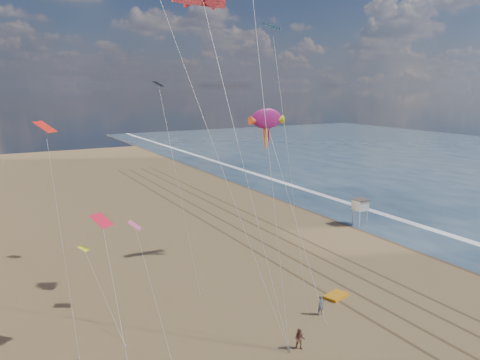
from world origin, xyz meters
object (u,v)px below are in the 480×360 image
object	(u,v)px
lifeguard_stand	(360,205)
kite_flyer_a	(321,305)
grounded_kite	(336,296)
kite_flyer_b	(300,339)
show_kite	(267,119)

from	to	relation	value
lifeguard_stand	kite_flyer_a	distance (m)	27.09
grounded_kite	kite_flyer_b	world-z (taller)	kite_flyer_b
lifeguard_stand	show_kite	size ratio (longest dim) A/B	0.17
grounded_kite	kite_flyer_b	distance (m)	9.42
grounded_kite	show_kite	size ratio (longest dim) A/B	0.10
show_kite	kite_flyer_b	distance (m)	23.04
show_kite	kite_flyer_a	distance (m)	19.60
kite_flyer_b	show_kite	bearing A→B (deg)	110.63
show_kite	kite_flyer_b	size ratio (longest dim) A/B	13.27
show_kite	kite_flyer_b	bearing A→B (deg)	-114.33
kite_flyer_a	kite_flyer_b	world-z (taller)	kite_flyer_a
show_kite	lifeguard_stand	bearing A→B (deg)	13.73
kite_flyer_b	grounded_kite	bearing A→B (deg)	78.82
kite_flyer_a	kite_flyer_b	xyz separation A→B (m)	(-4.54, -3.30, -0.05)
grounded_kite	kite_flyer_a	world-z (taller)	kite_flyer_a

